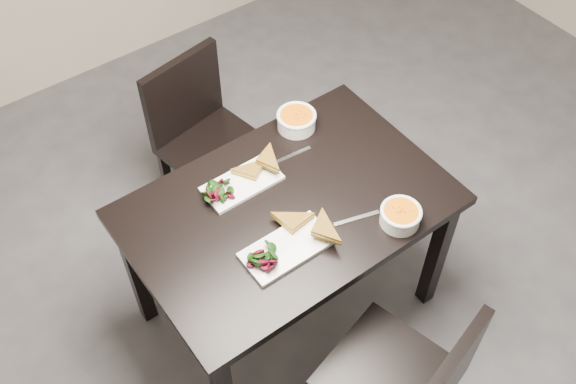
# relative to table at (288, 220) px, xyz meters

# --- Properties ---
(ground) EXTENTS (5.00, 5.00, 0.00)m
(ground) POSITION_rel_table_xyz_m (0.20, -0.42, -0.65)
(ground) COLOR #47474C
(ground) RESTS_ON ground
(table) EXTENTS (1.20, 0.80, 0.75)m
(table) POSITION_rel_table_xyz_m (0.00, 0.00, 0.00)
(table) COLOR black
(table) RESTS_ON ground
(chair_near) EXTENTS (0.51, 0.51, 0.85)m
(chair_near) POSITION_rel_table_xyz_m (-0.01, -0.72, -0.17)
(chair_near) COLOR black
(chair_near) RESTS_ON ground
(chair_far) EXTENTS (0.49, 0.49, 0.85)m
(chair_far) POSITION_rel_table_xyz_m (0.06, 0.75, -0.17)
(chair_far) COLOR black
(chair_far) RESTS_ON ground
(plate_near) EXTENTS (0.33, 0.16, 0.02)m
(plate_near) POSITION_rel_table_xyz_m (-0.12, -0.16, 0.11)
(plate_near) COLOR white
(plate_near) RESTS_ON table
(sandwich_near) EXTENTS (0.18, 0.14, 0.05)m
(sandwich_near) POSITION_rel_table_xyz_m (-0.06, -0.15, 0.14)
(sandwich_near) COLOR olive
(sandwich_near) RESTS_ON plate_near
(salad_near) EXTENTS (0.10, 0.09, 0.05)m
(salad_near) POSITION_rel_table_xyz_m (-0.22, -0.16, 0.14)
(salad_near) COLOR black
(salad_near) RESTS_ON plate_near
(soup_bowl_near) EXTENTS (0.15, 0.15, 0.07)m
(soup_bowl_near) POSITION_rel_table_xyz_m (0.28, -0.31, 0.14)
(soup_bowl_near) COLOR white
(soup_bowl_near) RESTS_ON table
(cutlery_near) EXTENTS (0.18, 0.07, 0.00)m
(cutlery_near) POSITION_rel_table_xyz_m (0.16, -0.21, 0.10)
(cutlery_near) COLOR silver
(cutlery_near) RESTS_ON table
(plate_far) EXTENTS (0.30, 0.15, 0.02)m
(plate_far) POSITION_rel_table_xyz_m (-0.09, 0.18, 0.11)
(plate_far) COLOR white
(plate_far) RESTS_ON table
(sandwich_far) EXTENTS (0.19, 0.18, 0.05)m
(sandwich_far) POSITION_rel_table_xyz_m (-0.02, 0.17, 0.14)
(sandwich_far) COLOR olive
(sandwich_far) RESTS_ON plate_far
(salad_far) EXTENTS (0.09, 0.08, 0.04)m
(salad_far) POSITION_rel_table_xyz_m (-0.19, 0.18, 0.13)
(salad_far) COLOR black
(salad_far) RESTS_ON plate_far
(soup_bowl_far) EXTENTS (0.16, 0.16, 0.07)m
(soup_bowl_far) POSITION_rel_table_xyz_m (0.27, 0.31, 0.14)
(soup_bowl_far) COLOR white
(soup_bowl_far) RESTS_ON table
(cutlery_far) EXTENTS (0.18, 0.03, 0.00)m
(cutlery_far) POSITION_rel_table_xyz_m (0.16, 0.19, 0.10)
(cutlery_far) COLOR silver
(cutlery_far) RESTS_ON table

